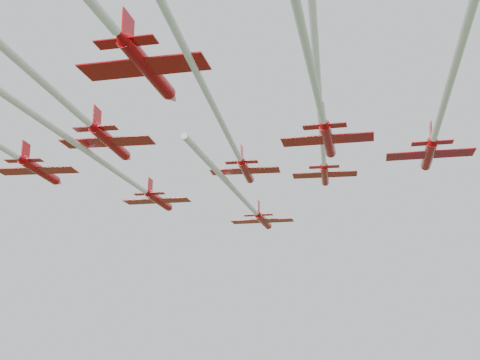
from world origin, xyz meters
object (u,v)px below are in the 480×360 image
at_px(jet_row3_right, 442,110).
at_px(jet_row4_left, 76,112).
at_px(jet_row2_left, 122,175).
at_px(jet_row2_right, 322,135).
at_px(jet_row3_mid, 221,122).
at_px(jet_row4_right, 316,90).
at_px(jet_lead, 251,208).

height_order(jet_row3_right, jet_row4_left, jet_row3_right).
xyz_separation_m(jet_row3_right, jet_row4_left, (-29.44, -16.23, -0.76)).
xyz_separation_m(jet_row2_left, jet_row3_right, (37.11, -0.74, 1.56)).
xyz_separation_m(jet_row2_left, jet_row2_right, (23.64, 4.56, 2.88)).
xyz_separation_m(jet_row2_left, jet_row4_left, (7.67, -16.97, 0.79)).
bearing_deg(jet_row3_mid, jet_row3_right, 7.56).
distance_m(jet_row3_mid, jet_row4_left, 13.18).
xyz_separation_m(jet_row3_mid, jet_row4_right, (10.77, -4.28, -0.56)).
height_order(jet_row3_mid, jet_row4_left, jet_row4_left).
bearing_deg(jet_lead, jet_row4_left, -102.98).
relative_size(jet_row3_mid, jet_row4_right, 1.15).
bearing_deg(jet_row4_left, jet_row4_right, -9.67).
relative_size(jet_row3_mid, jet_row4_left, 1.38).
bearing_deg(jet_row2_right, jet_row3_right, -38.95).
height_order(jet_lead, jet_row2_right, jet_row2_right).
height_order(jet_row3_mid, jet_row3_right, jet_row3_right).
bearing_deg(jet_row3_mid, jet_lead, 92.49).
bearing_deg(jet_row4_right, jet_row4_left, 173.93).
bearing_deg(jet_lead, jet_row3_right, -50.37).
bearing_deg(jet_lead, jet_row4_right, -71.64).
xyz_separation_m(jet_lead, jet_row4_right, (22.39, -35.32, 0.32)).
relative_size(jet_row2_right, jet_row3_mid, 1.02).
bearing_deg(jet_row3_mid, jet_row4_left, -164.10).
bearing_deg(jet_row2_right, jet_row3_mid, -127.02).
bearing_deg(jet_row2_left, jet_row3_mid, -42.49).
bearing_deg(jet_row4_left, jet_lead, 73.28).
relative_size(jet_lead, jet_row3_right, 0.82).
height_order(jet_row2_left, jet_row3_mid, jet_row3_mid).
bearing_deg(jet_lead, jet_row3_mid, -83.48).
distance_m(jet_lead, jet_row3_mid, 33.16).
relative_size(jet_row2_left, jet_row3_mid, 0.93).
xyz_separation_m(jet_row2_right, jet_row4_left, (-15.96, -21.53, -2.09)).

